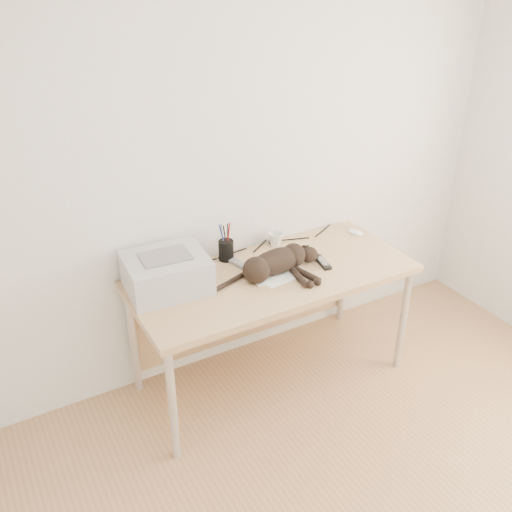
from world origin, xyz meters
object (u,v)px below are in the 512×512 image
cat (274,264)px  desk (265,287)px  mug (276,239)px  pen_cup (226,250)px  mouse (355,230)px  printer (166,272)px

cat → desk: bearing=85.6°
cat → mug: cat is taller
pen_cup → mouse: bearing=-5.9°
mouse → cat: bearing=-177.7°
desk → cat: bearing=-89.8°
mug → desk: bearing=-133.9°
cat → mug: (0.19, 0.29, -0.02)m
desk → mouse: size_ratio=14.39×
pen_cup → mouse: 0.88m
printer → pen_cup: size_ratio=1.99×
pen_cup → mouse: size_ratio=2.02×
pen_cup → desk: bearing=-50.4°
printer → mug: (0.76, 0.14, -0.05)m
desk → printer: printer is taller
mug → pen_cup: 0.34m
desk → mug: mug is taller
printer → desk: bearing=-5.5°
desk → cat: (0.00, -0.10, 0.20)m
mug → mouse: 0.54m
mouse → pen_cup: bearing=161.3°
cat → pen_cup: (-0.15, 0.28, -0.00)m
printer → mouse: printer is taller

